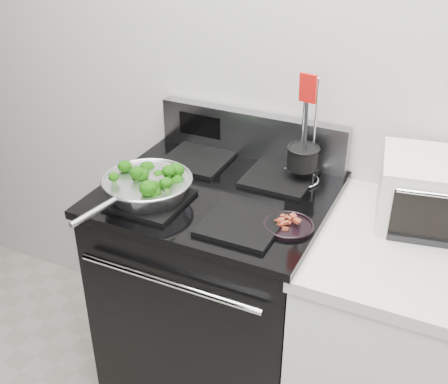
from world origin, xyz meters
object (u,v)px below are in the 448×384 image
Objects in this scene: bacon_plate at (289,223)px; gas_range at (218,291)px; skillet at (147,186)px; toaster_oven at (442,193)px; utensil_holder at (302,163)px.

gas_range is at bearing 158.37° from bacon_plate.
skillet is 1.13× the size of toaster_oven.
skillet reaches higher than bacon_plate.
gas_range is 0.92m from toaster_oven.
toaster_oven reaches higher than gas_range.
bacon_plate is (0.31, -0.12, 0.48)m from gas_range.
utensil_holder is 0.94× the size of toaster_oven.
skillet is 0.96m from toaster_oven.
skillet is at bearing -139.31° from gas_range.
skillet is 0.56m from utensil_holder.
gas_range is 0.58m from bacon_plate.
skillet is at bearing -175.40° from bacon_plate.
utensil_holder is at bearing 37.07° from gas_range.
skillet is at bearing -170.71° from toaster_oven.
toaster_oven is at bearing 29.11° from skillet.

